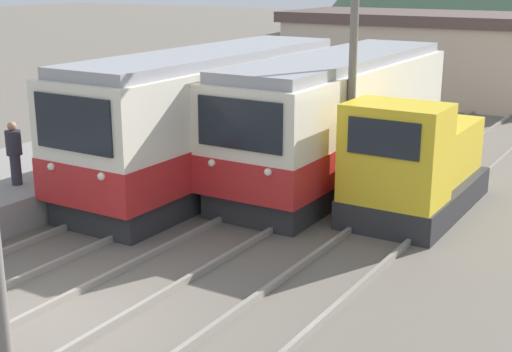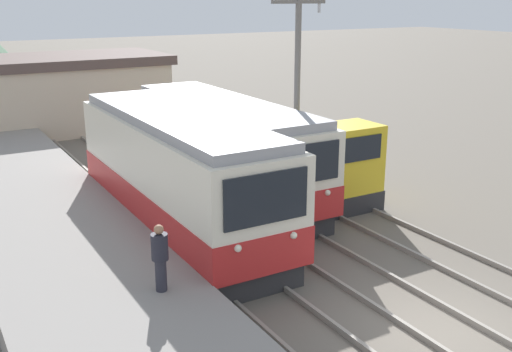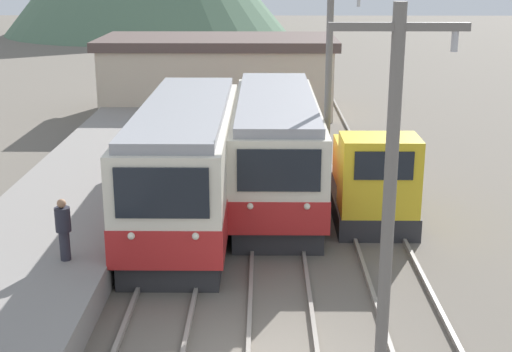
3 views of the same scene
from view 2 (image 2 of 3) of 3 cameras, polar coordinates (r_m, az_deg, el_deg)
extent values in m
plane|color=#665E54|center=(14.28, 17.22, -14.20)|extent=(200.00, 200.00, 0.00)
cube|color=gray|center=(13.91, 15.74, -14.63)|extent=(0.10, 60.00, 0.14)
cube|color=gray|center=(14.87, 19.72, -12.83)|extent=(0.10, 60.00, 0.14)
cube|color=#28282B|center=(19.04, -7.27, -4.35)|extent=(2.58, 10.00, 0.70)
cube|color=silver|center=(18.48, -7.47, 0.75)|extent=(2.80, 10.42, 2.83)
cube|color=red|center=(18.75, -7.36, -1.91)|extent=(2.84, 10.46, 1.02)
cube|color=black|center=(13.84, 1.01, -2.17)|extent=(2.24, 0.06, 1.24)
sphere|color=silver|center=(13.87, -1.73, -6.90)|extent=(0.18, 0.18, 0.18)
sphere|color=silver|center=(14.61, 3.60, -5.66)|extent=(0.18, 0.18, 0.18)
cube|color=#939399|center=(18.12, -7.65, 5.48)|extent=(2.46, 10.00, 0.28)
cube|color=#28282B|center=(22.17, -3.04, -1.16)|extent=(2.58, 9.98, 0.70)
cube|color=silver|center=(21.71, -3.10, 3.04)|extent=(2.80, 10.40, 2.65)
cube|color=red|center=(21.93, -3.07, 0.89)|extent=(2.84, 10.44, 0.95)
cube|color=black|center=(17.24, 4.88, 1.18)|extent=(2.24, 0.06, 1.16)
sphere|color=silver|center=(17.12, 2.71, -2.42)|extent=(0.18, 0.18, 0.18)
sphere|color=silver|center=(17.96, 6.83, -1.59)|extent=(0.18, 0.18, 0.18)
cube|color=#939399|center=(21.41, -3.16, 6.85)|extent=(2.46, 9.98, 0.28)
cube|color=#28282B|center=(22.42, 5.61, -1.01)|extent=(2.40, 4.99, 0.70)
cube|color=gold|center=(20.71, 8.46, 1.71)|extent=(2.28, 1.60, 2.30)
cube|color=black|center=(19.98, 9.98, 2.58)|extent=(1.68, 0.04, 0.83)
cube|color=gold|center=(22.75, 4.51, 2.04)|extent=(1.92, 3.29, 1.40)
cylinder|color=black|center=(22.53, 4.57, 4.37)|extent=(0.16, 0.16, 0.50)
cylinder|color=slate|center=(20.06, 3.90, 6.70)|extent=(0.20, 0.20, 7.35)
cube|color=slate|center=(19.75, 4.10, 16.23)|extent=(2.00, 0.12, 0.12)
cylinder|color=#B2B2B7|center=(20.22, 6.03, 15.63)|extent=(0.10, 0.10, 0.30)
cylinder|color=#282833|center=(13.75, -9.04, -9.29)|extent=(0.26, 0.26, 0.76)
cylinder|color=#23232D|center=(13.46, -9.17, -6.68)|extent=(0.38, 0.38, 0.60)
sphere|color=#9E7051|center=(13.31, -9.25, -5.05)|extent=(0.22, 0.22, 0.22)
cube|color=beige|center=(35.07, -19.01, 7.02)|extent=(12.00, 6.00, 3.54)
cube|color=#51423D|center=(34.81, -19.33, 10.30)|extent=(12.60, 6.30, 0.50)
camera|label=1|loc=(18.26, 58.84, 4.58)|focal=50.00mm
camera|label=3|loc=(10.34, 87.81, 4.65)|focal=50.00mm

